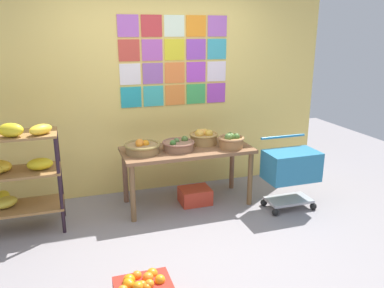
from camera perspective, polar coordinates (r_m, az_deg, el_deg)
name	(u,v)px	position (r m, az deg, el deg)	size (l,w,h in m)	color
ground	(199,246)	(3.88, 1.08, -14.78)	(9.08, 9.08, 0.00)	gray
back_wall_with_art	(159,78)	(4.86, -4.96, 9.68)	(4.45, 0.07, 2.88)	#EBC964
banana_shelf_unit	(5,167)	(4.24, -25.86, -3.08)	(0.95, 0.51, 1.18)	black
display_table	(187,156)	(4.52, -0.73, -1.71)	(1.51, 0.65, 0.69)	brown
fruit_basket_centre	(231,141)	(4.52, 5.79, 0.48)	(0.30, 0.30, 0.18)	#9C6C3E
fruit_basket_left	(178,145)	(4.42, -2.02, -0.14)	(0.37, 0.37, 0.15)	#8E6449
fruit_basket_back_right	(142,147)	(4.34, -7.35, -0.49)	(0.40, 0.40, 0.17)	olive
fruit_basket_right	(203,137)	(4.66, 1.70, 1.04)	(0.35, 0.35, 0.18)	#AA8247
produce_crate_under_table	(195,196)	(4.70, 0.45, -7.63)	(0.36, 0.30, 0.19)	red
shopping_cart	(291,168)	(4.57, 14.41, -3.50)	(0.60, 0.42, 0.83)	black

